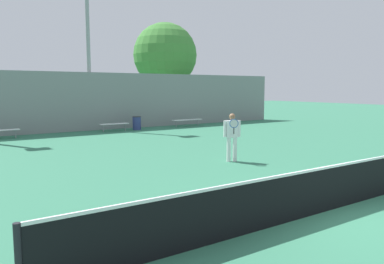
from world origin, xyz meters
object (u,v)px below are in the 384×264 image
(bench_adjacent_court, at_px, (187,120))
(tree_green_tall, at_px, (165,55))
(light_pole_near_left, at_px, (88,33))
(bench_courtside_near, at_px, (114,124))
(tennis_player, at_px, (232,134))
(tennis_net, at_px, (328,188))
(trash_bin, at_px, (137,123))

(bench_adjacent_court, bearing_deg, tree_green_tall, 75.39)
(light_pole_near_left, bearing_deg, bench_courtside_near, -63.85)
(bench_courtside_near, xyz_separation_m, tree_green_tall, (6.60, 5.40, 4.75))
(bench_courtside_near, relative_size, bench_adjacent_court, 0.79)
(tennis_player, height_order, bench_adjacent_court, tennis_player)
(tennis_net, height_order, bench_adjacent_court, tennis_net)
(trash_bin, bearing_deg, light_pole_near_left, 142.74)
(light_pole_near_left, xyz_separation_m, tree_green_tall, (7.45, 3.66, -0.73))
(bench_courtside_near, relative_size, tree_green_tall, 0.22)
(bench_courtside_near, relative_size, light_pole_near_left, 0.17)
(bench_adjacent_court, bearing_deg, trash_bin, -179.70)
(tennis_player, height_order, bench_courtside_near, tennis_player)
(tennis_player, bearing_deg, bench_courtside_near, 116.33)
(light_pole_near_left, bearing_deg, tree_green_tall, 26.17)
(bench_adjacent_court, bearing_deg, tennis_net, -113.44)
(tennis_player, relative_size, bench_adjacent_court, 0.77)
(tennis_player, xyz_separation_m, trash_bin, (1.57, 11.03, -0.55))
(trash_bin, bearing_deg, bench_courtside_near, 179.23)
(tennis_net, xyz_separation_m, bench_adjacent_court, (7.06, 16.28, -0.06))
(tennis_net, relative_size, tennis_player, 7.09)
(tennis_net, xyz_separation_m, light_pole_near_left, (1.02, 18.02, 5.41))
(tennis_net, distance_m, trash_bin, 16.60)
(bench_courtside_near, height_order, light_pole_near_left, light_pole_near_left)
(bench_courtside_near, xyz_separation_m, light_pole_near_left, (-0.85, 1.74, 5.48))
(bench_courtside_near, distance_m, tree_green_tall, 9.76)
(bench_courtside_near, xyz_separation_m, trash_bin, (1.46, -0.02, -0.01))
(tennis_player, bearing_deg, light_pole_near_left, 120.23)
(bench_adjacent_court, xyz_separation_m, light_pole_near_left, (-6.04, 1.74, 5.48))
(tennis_player, height_order, tree_green_tall, tree_green_tall)
(bench_adjacent_court, height_order, light_pole_near_left, light_pole_near_left)
(bench_adjacent_court, relative_size, light_pole_near_left, 0.22)
(light_pole_near_left, height_order, trash_bin, light_pole_near_left)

